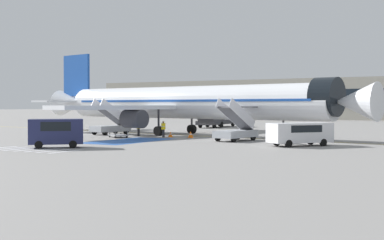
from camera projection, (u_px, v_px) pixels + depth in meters
name	position (u px, v px, depth m)	size (l,w,h in m)	color
ground_plane	(203.00, 135.00, 62.14)	(600.00, 600.00, 0.00)	gray
apron_leadline_yellow	(187.00, 135.00, 62.18)	(0.20, 80.45, 0.01)	gold
apron_stand_patch_blue	(129.00, 141.00, 52.40)	(4.92, 10.38, 0.01)	#2856A8
apron_walkway_bar_0	(0.00, 148.00, 43.99)	(0.44, 3.60, 0.01)	silver
apron_walkway_bar_1	(10.00, 148.00, 43.39)	(0.44, 3.60, 0.01)	silver
apron_walkway_bar_2	(21.00, 149.00, 42.80)	(0.44, 3.60, 0.01)	silver
apron_walkway_bar_3	(31.00, 150.00, 42.20)	(0.44, 3.60, 0.01)	silver
apron_walkway_bar_4	(42.00, 150.00, 41.61)	(0.44, 3.60, 0.01)	silver
apron_walkway_bar_5	(54.00, 151.00, 41.01)	(0.44, 3.60, 0.01)	silver
apron_walkway_bar_6	(65.00, 152.00, 40.42)	(0.44, 3.60, 0.01)	silver
airliner	(183.00, 103.00, 62.44)	(46.18, 31.36, 10.52)	silver
boarding_stairs_forward	(236.00, 131.00, 52.37)	(2.98, 5.48, 4.21)	#ADB2BA
boarding_stairs_aft	(111.00, 126.00, 63.93)	(2.98, 5.48, 4.29)	#ADB2BA
fuel_tanker	(217.00, 116.00, 84.45)	(3.05, 10.46, 3.39)	#38383D
service_van_0	(300.00, 132.00, 45.89)	(5.10, 5.64, 1.99)	silver
service_van_1	(56.00, 131.00, 44.02)	(4.42, 4.30, 2.37)	#1E234C
baggage_cart	(118.00, 135.00, 57.83)	(2.99, 2.72, 0.87)	gray
ground_crew_0	(163.00, 128.00, 57.99)	(0.35, 0.48, 1.78)	#2D2D33
ground_crew_1	(139.00, 127.00, 60.20)	(0.44, 0.25, 1.78)	#2D2D33
traffic_cone_0	(171.00, 134.00, 58.55)	(0.54, 0.54, 0.60)	orange
traffic_cone_1	(307.00, 138.00, 51.84)	(0.59, 0.59, 0.65)	orange
traffic_cone_2	(191.00, 135.00, 57.34)	(0.63, 0.63, 0.70)	orange
terminal_building	(336.00, 99.00, 130.24)	(132.76, 12.10, 9.93)	#B2AD9E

